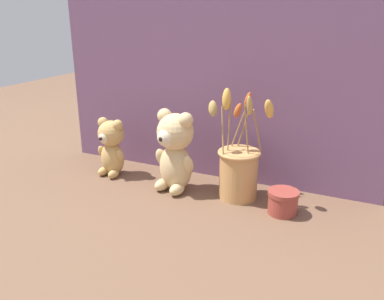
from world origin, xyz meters
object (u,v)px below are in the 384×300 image
Objects in this scene: teddy_bear_medium at (111,146)px; teddy_bear_large at (175,150)px; decorative_tin_tall at (283,202)px; flower_vase at (239,168)px.

teddy_bear_large is at bearing -4.21° from teddy_bear_medium.
decorative_tin_tall is at bearing -3.15° from teddy_bear_medium.
teddy_bear_medium is at bearing 176.85° from decorative_tin_tall.
decorative_tin_tall is (0.34, -0.01, -0.10)m from teddy_bear_large.
flower_vase is (0.45, 0.01, -0.01)m from teddy_bear_medium.
flower_vase is at bearing 1.68° from teddy_bear_medium.
flower_vase is 0.17m from decorative_tin_tall.
flower_vase is (0.20, 0.03, -0.04)m from teddy_bear_large.
decorative_tin_tall is at bearing -17.29° from flower_vase.
teddy_bear_large is 0.25m from teddy_bear_medium.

